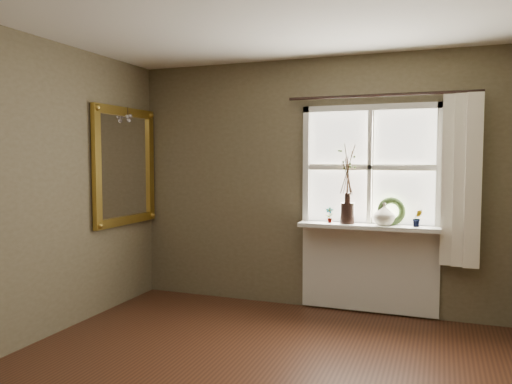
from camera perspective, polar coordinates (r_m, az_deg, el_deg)
The scene contains 12 objects.
wall_back at distance 5.27m, azimuth 7.03°, elevation 0.91°, with size 4.00×0.10×2.60m, color brown.
window_frame at distance 5.10m, azimuth 12.90°, elevation 2.77°, with size 1.36×0.06×1.24m.
window_sill at distance 5.03m, azimuth 12.63°, elevation -3.87°, with size 1.36×0.26×0.04m, color silver.
window_apron at distance 5.22m, azimuth 12.73°, elevation -8.51°, with size 1.36×0.04×0.88m, color silver.
dark_jug at distance 5.05m, azimuth 10.39°, elevation -2.39°, with size 0.14×0.14×0.21m, color black.
cream_vase at distance 5.00m, azimuth 14.42°, elevation -2.45°, with size 0.21×0.21×0.22m, color beige.
wreath at distance 5.03m, azimuth 15.21°, elevation -2.47°, with size 0.28×0.28×0.07m, color #314920.
potted_plant_left at distance 5.09m, azimuth 8.40°, elevation -2.60°, with size 0.08×0.06×0.16m, color #314920.
potted_plant_right at distance 4.98m, azimuth 17.96°, elevation -2.85°, with size 0.09×0.07×0.17m, color #314920.
curtain at distance 4.96m, azimuth 22.39°, elevation 1.21°, with size 0.36×0.12×1.59m, color silver.
curtain_rod at distance 5.06m, azimuth 14.07°, elevation 10.68°, with size 0.03×0.03×1.84m, color black.
gilt_mirror at distance 5.53m, azimuth -14.72°, elevation 2.90°, with size 0.10×1.05×1.25m.
Camera 1 is at (1.22, -2.82, 1.57)m, focal length 35.00 mm.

